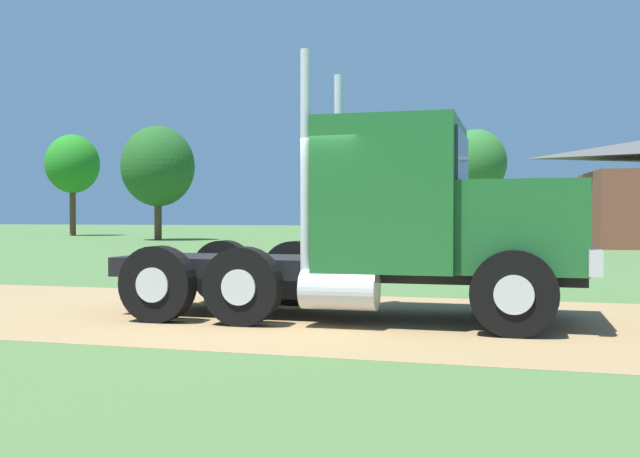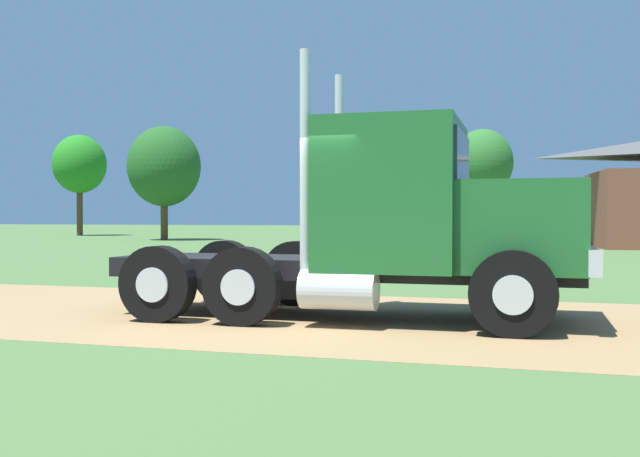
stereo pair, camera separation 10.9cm
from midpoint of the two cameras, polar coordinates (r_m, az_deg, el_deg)
The scene contains 6 objects.
ground_plane at distance 10.87m, azimuth -2.08°, elevation -6.76°, with size 200.00×200.00×0.00m, color #4D6F39.
dirt_track at distance 10.87m, azimuth -2.08°, elevation -6.74°, with size 120.00×5.89×0.01m, color #A17E51.
truck_foreground_white at distance 10.45m, azimuth 6.79°, elevation 0.27°, with size 6.79×2.78×3.68m.
tree_left at distance 57.99m, azimuth -18.04°, elevation 4.73°, with size 3.94×3.94×7.52m.
tree_mid at distance 45.93m, azimuth -11.89°, elevation 4.71°, with size 4.43×4.43×6.93m.
tree_right at distance 47.97m, azimuth 12.50°, elevation 4.96°, with size 3.84×3.84×6.97m.
Camera 2 is at (3.51, -10.19, 1.46)m, focal length 41.42 mm.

